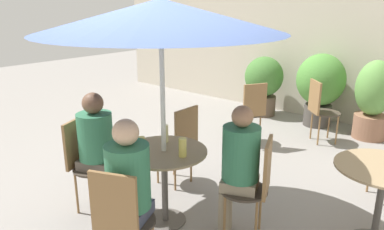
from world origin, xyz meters
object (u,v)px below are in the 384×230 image
at_px(cafe_table_far, 382,184).
at_px(bistro_chair_6, 320,106).
at_px(beer_glass_0, 165,133).
at_px(beer_glass_2, 183,147).
at_px(seated_person_0, 97,143).
at_px(seated_person_2, 239,161).
at_px(umbrella, 161,16).
at_px(bistro_chair_2, 256,181).
at_px(potted_plant_2, 374,98).
at_px(bistro_chair_3, 251,108).
at_px(bistro_chair_1, 121,216).
at_px(potted_plant_0, 264,82).
at_px(cafe_table_near, 164,166).
at_px(beer_glass_1, 142,146).
at_px(bistro_chair_0, 85,157).
at_px(bistro_chair_5, 181,140).
at_px(seated_person_1, 129,184).
at_px(potted_plant_1, 320,84).

distance_m(cafe_table_far, bistro_chair_6, 2.52).
height_order(beer_glass_0, beer_glass_2, beer_glass_0).
bearing_deg(seated_person_0, seated_person_2, -90.00).
bearing_deg(seated_person_2, umbrella, -90.00).
height_order(cafe_table_far, bistro_chair_2, bistro_chair_2).
bearing_deg(potted_plant_2, bistro_chair_3, -130.45).
relative_size(bistro_chair_1, bistro_chair_6, 1.00).
relative_size(beer_glass_0, potted_plant_0, 0.16).
bearing_deg(seated_person_0, cafe_table_near, -90.00).
xyz_separation_m(bistro_chair_2, beer_glass_1, (-0.85, -0.55, 0.27)).
relative_size(cafe_table_near, bistro_chair_3, 0.85).
distance_m(cafe_table_near, bistro_chair_3, 2.31).
height_order(cafe_table_near, bistro_chair_0, bistro_chair_0).
distance_m(bistro_chair_6, umbrella, 3.34).
bearing_deg(beer_glass_2, seated_person_2, 31.67).
xyz_separation_m(beer_glass_0, potted_plant_0, (-0.97, 3.58, -0.21)).
height_order(bistro_chair_3, seated_person_2, seated_person_2).
relative_size(bistro_chair_5, beer_glass_0, 5.47).
bearing_deg(cafe_table_near, potted_plant_0, 106.64).
height_order(potted_plant_2, umbrella, umbrella).
bearing_deg(cafe_table_far, potted_plant_0, 134.73).
relative_size(cafe_table_far, bistro_chair_2, 0.86).
bearing_deg(seated_person_2, cafe_table_near, -90.00).
xyz_separation_m(bistro_chair_2, seated_person_0, (-1.44, -0.61, 0.17)).
xyz_separation_m(bistro_chair_0, beer_glass_2, (1.01, 0.35, 0.26)).
bearing_deg(bistro_chair_2, bistro_chair_1, -45.00).
bearing_deg(potted_plant_0, bistro_chair_3, -65.92).
bearing_deg(bistro_chair_0, potted_plant_0, -18.36).
bearing_deg(potted_plant_0, beer_glass_1, -75.06).
xyz_separation_m(cafe_table_near, bistro_chair_6, (0.25, 3.04, -0.02)).
xyz_separation_m(bistro_chair_5, potted_plant_2, (1.18, 3.08, 0.08)).
relative_size(bistro_chair_3, umbrella, 0.45).
bearing_deg(potted_plant_2, bistro_chair_5, -110.98).
relative_size(beer_glass_2, umbrella, 0.08).
bearing_deg(bistro_chair_3, bistro_chair_2, 62.00).
bearing_deg(bistro_chair_6, seated_person_1, 134.93).
relative_size(seated_person_1, potted_plant_1, 1.03).
height_order(bistro_chair_1, beer_glass_1, bistro_chair_1).
xyz_separation_m(bistro_chair_6, seated_person_0, (-0.90, -3.31, 0.17)).
height_order(bistro_chair_3, umbrella, umbrella).
distance_m(bistro_chair_6, seated_person_1, 3.69).
distance_m(bistro_chair_0, potted_plant_2, 4.37).
bearing_deg(bistro_chair_0, potted_plant_2, -44.26).
xyz_separation_m(bistro_chair_1, potted_plant_2, (0.46, 4.53, 0.08)).
xyz_separation_m(bistro_chair_3, bistro_chair_6, (0.71, 0.77, 0.00)).
bearing_deg(beer_glass_1, potted_plant_1, 90.19).
bearing_deg(bistro_chair_1, bistro_chair_6, -111.67).
relative_size(seated_person_2, umbrella, 0.58).
bearing_deg(cafe_table_near, cafe_table_far, 29.78).
bearing_deg(cafe_table_near, bistro_chair_1, -67.02).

